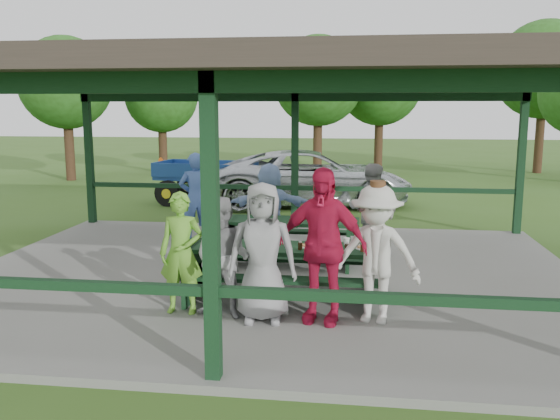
# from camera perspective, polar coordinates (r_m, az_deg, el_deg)

# --- Properties ---
(ground) EXTENTS (90.00, 90.00, 0.00)m
(ground) POSITION_cam_1_polar(r_m,az_deg,el_deg) (9.74, -0.98, -6.69)
(ground) COLOR #36591B
(ground) RESTS_ON ground
(concrete_slab) EXTENTS (10.00, 8.00, 0.10)m
(concrete_slab) POSITION_cam_1_polar(r_m,az_deg,el_deg) (9.72, -0.98, -6.40)
(concrete_slab) COLOR slate
(concrete_slab) RESTS_ON ground
(pavilion_structure) EXTENTS (10.60, 8.60, 3.24)m
(pavilion_structure) POSITION_cam_1_polar(r_m,az_deg,el_deg) (9.34, -1.04, 12.28)
(pavilion_structure) COLOR black
(pavilion_structure) RESTS_ON concrete_slab
(picnic_table_near) EXTENTS (2.80, 1.39, 0.75)m
(picnic_table_near) POSITION_cam_1_polar(r_m,az_deg,el_deg) (8.39, 0.06, -5.28)
(picnic_table_near) COLOR black
(picnic_table_near) RESTS_ON concrete_slab
(picnic_table_far) EXTENTS (2.35, 1.39, 0.75)m
(picnic_table_far) POSITION_cam_1_polar(r_m,az_deg,el_deg) (10.33, 1.06, -2.47)
(picnic_table_far) COLOR black
(picnic_table_far) RESTS_ON concrete_slab
(table_setting) EXTENTS (2.34, 0.45, 0.10)m
(table_setting) POSITION_cam_1_polar(r_m,az_deg,el_deg) (8.33, 1.23, -3.25)
(table_setting) COLOR white
(table_setting) RESTS_ON picnic_table_near
(contestant_green) EXTENTS (0.58, 0.38, 1.60)m
(contestant_green) POSITION_cam_1_polar(r_m,az_deg,el_deg) (7.83, -9.47, -4.11)
(contestant_green) COLOR #64AA2E
(contestant_green) RESTS_ON concrete_slab
(contestant_grey_left) EXTENTS (0.87, 0.75, 1.57)m
(contestant_grey_left) POSITION_cam_1_polar(r_m,az_deg,el_deg) (7.59, -5.51, -4.60)
(contestant_grey_left) COLOR gray
(contestant_grey_left) RESTS_ON concrete_slab
(contestant_grey_mid) EXTENTS (0.92, 0.65, 1.77)m
(contestant_grey_mid) POSITION_cam_1_polar(r_m,az_deg,el_deg) (7.42, -1.71, -4.11)
(contestant_grey_mid) COLOR gray
(contestant_grey_mid) RESTS_ON concrete_slab
(contestant_red) EXTENTS (1.23, 0.72, 1.96)m
(contestant_red) POSITION_cam_1_polar(r_m,az_deg,el_deg) (7.38, 4.04, -3.42)
(contestant_red) COLOR #C51840
(contestant_red) RESTS_ON concrete_slab
(contestant_white_fedora) EXTENTS (1.24, 0.88, 1.79)m
(contestant_white_fedora) POSITION_cam_1_polar(r_m,az_deg,el_deg) (7.47, 9.22, -4.22)
(contestant_white_fedora) COLOR silver
(contestant_white_fedora) RESTS_ON concrete_slab
(spectator_lblue) EXTENTS (1.58, 0.65, 1.66)m
(spectator_lblue) POSITION_cam_1_polar(r_m,az_deg,el_deg) (11.17, -1.00, 0.34)
(spectator_lblue) COLOR #8FADDE
(spectator_lblue) RESTS_ON concrete_slab
(spectator_blue) EXTENTS (0.77, 0.64, 1.80)m
(spectator_blue) POSITION_cam_1_polar(r_m,az_deg,el_deg) (11.88, -8.12, 1.18)
(spectator_blue) COLOR #4364B0
(spectator_blue) RESTS_ON concrete_slab
(spectator_grey) EXTENTS (0.88, 0.72, 1.68)m
(spectator_grey) POSITION_cam_1_polar(r_m,az_deg,el_deg) (10.91, 8.71, 0.07)
(spectator_grey) COLOR gray
(spectator_grey) RESTS_ON concrete_slab
(pickup_truck) EXTENTS (6.01, 3.45, 1.58)m
(pickup_truck) POSITION_cam_1_polar(r_m,az_deg,el_deg) (16.91, 3.01, 3.10)
(pickup_truck) COLOR silver
(pickup_truck) RESTS_ON ground
(farm_trailer) EXTENTS (3.79, 1.95, 1.32)m
(farm_trailer) POSITION_cam_1_polar(r_m,az_deg,el_deg) (17.33, -7.12, 2.75)
(farm_trailer) COLOR navy
(farm_trailer) RESTS_ON ground
(tree_far_left) EXTENTS (3.05, 3.05, 4.77)m
(tree_far_left) POSITION_cam_1_polar(r_m,az_deg,el_deg) (25.84, -11.36, 10.66)
(tree_far_left) COLOR #352415
(tree_far_left) RESTS_ON ground
(tree_left) EXTENTS (3.59, 3.59, 5.61)m
(tree_left) POSITION_cam_1_polar(r_m,az_deg,el_deg) (24.08, 3.70, 12.27)
(tree_left) COLOR #352415
(tree_left) RESTS_ON ground
(tree_mid) EXTENTS (3.54, 3.54, 5.53)m
(tree_mid) POSITION_cam_1_polar(r_m,az_deg,el_deg) (25.99, 9.62, 11.86)
(tree_mid) COLOR #352415
(tree_mid) RESTS_ON ground
(tree_edge_left) EXTENTS (3.47, 3.47, 5.43)m
(tree_edge_left) POSITION_cam_1_polar(r_m,az_deg,el_deg) (24.12, -19.94, 11.41)
(tree_edge_left) COLOR #352415
(tree_edge_left) RESTS_ON ground
(tree_far_right) EXTENTS (4.08, 4.08, 6.37)m
(tree_far_right) POSITION_cam_1_polar(r_m,az_deg,el_deg) (27.62, 24.10, 12.21)
(tree_far_right) COLOR #352415
(tree_far_right) RESTS_ON ground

